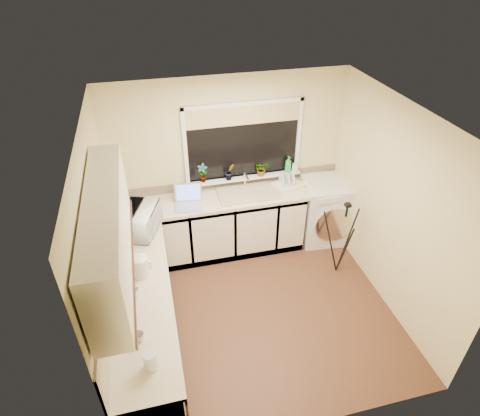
% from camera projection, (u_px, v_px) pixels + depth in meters
% --- Properties ---
extents(floor, '(3.20, 3.20, 0.00)m').
position_uv_depth(floor, '(256.00, 308.00, 4.97)').
color(floor, '#553122').
rests_on(floor, ground).
extents(ceiling, '(3.20, 3.20, 0.00)m').
position_uv_depth(ceiling, '(263.00, 121.00, 3.58)').
color(ceiling, white).
rests_on(ceiling, ground).
extents(wall_back, '(3.20, 0.00, 3.20)m').
position_uv_depth(wall_back, '(229.00, 165.00, 5.48)').
color(wall_back, beige).
rests_on(wall_back, ground).
extents(wall_front, '(3.20, 0.00, 3.20)m').
position_uv_depth(wall_front, '(313.00, 345.00, 3.08)').
color(wall_front, beige).
rests_on(wall_front, ground).
extents(wall_left, '(0.00, 3.00, 3.00)m').
position_uv_depth(wall_left, '(104.00, 253.00, 3.96)').
color(wall_left, beige).
rests_on(wall_left, ground).
extents(wall_right, '(0.00, 3.00, 3.00)m').
position_uv_depth(wall_right, '(393.00, 209.00, 4.59)').
color(wall_right, beige).
rests_on(wall_right, ground).
extents(base_cabinet_back, '(2.55, 0.60, 0.86)m').
position_uv_depth(base_cabinet_back, '(212.00, 227.00, 5.62)').
color(base_cabinet_back, silver).
rests_on(base_cabinet_back, floor).
extents(base_cabinet_left, '(0.54, 2.40, 0.86)m').
position_uv_depth(base_cabinet_left, '(147.00, 324.00, 4.23)').
color(base_cabinet_left, silver).
rests_on(base_cabinet_left, floor).
extents(worktop_back, '(3.20, 0.60, 0.04)m').
position_uv_depth(worktop_back, '(234.00, 197.00, 5.43)').
color(worktop_back, beige).
rests_on(worktop_back, base_cabinet_back).
extents(worktop_left, '(0.60, 2.40, 0.04)m').
position_uv_depth(worktop_left, '(141.00, 294.00, 3.97)').
color(worktop_left, beige).
rests_on(worktop_left, base_cabinet_left).
extents(upper_cabinet, '(0.28, 1.90, 0.70)m').
position_uv_depth(upper_cabinet, '(109.00, 232.00, 3.31)').
color(upper_cabinet, silver).
rests_on(upper_cabinet, wall_left).
extents(splashback_left, '(0.02, 2.40, 0.45)m').
position_uv_depth(splashback_left, '(106.00, 282.00, 3.78)').
color(splashback_left, beige).
rests_on(splashback_left, wall_left).
extents(splashback_back, '(3.20, 0.02, 0.14)m').
position_uv_depth(splashback_back, '(229.00, 181.00, 5.61)').
color(splashback_back, beige).
rests_on(splashback_back, wall_back).
extents(window_glass, '(1.50, 0.02, 1.00)m').
position_uv_depth(window_glass, '(243.00, 142.00, 5.32)').
color(window_glass, black).
rests_on(window_glass, wall_back).
extents(window_blind, '(1.50, 0.02, 0.25)m').
position_uv_depth(window_blind, '(244.00, 115.00, 5.09)').
color(window_blind, tan).
rests_on(window_blind, wall_back).
extents(windowsill, '(1.60, 0.14, 0.03)m').
position_uv_depth(windowsill, '(244.00, 177.00, 5.57)').
color(windowsill, white).
rests_on(windowsill, wall_back).
extents(sink, '(0.82, 0.46, 0.03)m').
position_uv_depth(sink, '(248.00, 193.00, 5.45)').
color(sink, tan).
rests_on(sink, worktop_back).
extents(faucet, '(0.03, 0.03, 0.24)m').
position_uv_depth(faucet, '(245.00, 180.00, 5.54)').
color(faucet, silver).
rests_on(faucet, worktop_back).
extents(washing_machine, '(0.73, 0.71, 0.95)m').
position_uv_depth(washing_machine, '(324.00, 210.00, 5.89)').
color(washing_machine, silver).
rests_on(washing_machine, floor).
extents(laptop, '(0.39, 0.36, 0.26)m').
position_uv_depth(laptop, '(188.00, 200.00, 5.21)').
color(laptop, '#AAAAB2').
rests_on(laptop, worktop_back).
extents(kettle, '(0.17, 0.17, 0.22)m').
position_uv_depth(kettle, '(141.00, 267.00, 4.11)').
color(kettle, silver).
rests_on(kettle, worktop_left).
extents(dish_rack, '(0.45, 0.39, 0.06)m').
position_uv_depth(dish_rack, '(288.00, 185.00, 5.59)').
color(dish_rack, silver).
rests_on(dish_rack, worktop_back).
extents(tripod, '(0.71, 0.71, 1.10)m').
position_uv_depth(tripod, '(342.00, 239.00, 5.21)').
color(tripod, black).
rests_on(tripod, floor).
extents(glass_jug, '(0.12, 0.12, 0.17)m').
position_uv_depth(glass_jug, '(151.00, 360.00, 3.24)').
color(glass_jug, silver).
rests_on(glass_jug, worktop_left).
extents(steel_jar, '(0.07, 0.07, 0.10)m').
position_uv_depth(steel_jar, '(136.00, 293.00, 3.90)').
color(steel_jar, silver).
rests_on(steel_jar, worktop_left).
extents(microwave, '(0.54, 0.64, 0.30)m').
position_uv_depth(microwave, '(140.00, 221.00, 4.70)').
color(microwave, white).
rests_on(microwave, worktop_left).
extents(plant_a, '(0.16, 0.14, 0.27)m').
position_uv_depth(plant_a, '(203.00, 173.00, 5.36)').
color(plant_a, '#999999').
rests_on(plant_a, windowsill).
extents(plant_b, '(0.15, 0.13, 0.24)m').
position_uv_depth(plant_b, '(230.00, 172.00, 5.43)').
color(plant_b, '#999999').
rests_on(plant_b, windowsill).
extents(plant_d, '(0.20, 0.18, 0.20)m').
position_uv_depth(plant_d, '(262.00, 169.00, 5.53)').
color(plant_d, '#999999').
rests_on(plant_d, windowsill).
extents(soap_bottle_green, '(0.11, 0.11, 0.24)m').
position_uv_depth(soap_bottle_green, '(288.00, 164.00, 5.60)').
color(soap_bottle_green, green).
rests_on(soap_bottle_green, windowsill).
extents(soap_bottle_clear, '(0.10, 0.10, 0.17)m').
position_uv_depth(soap_bottle_clear, '(295.00, 166.00, 5.63)').
color(soap_bottle_clear, '#999999').
rests_on(soap_bottle_clear, windowsill).
extents(cup_back, '(0.12, 0.12, 0.09)m').
position_uv_depth(cup_back, '(306.00, 183.00, 5.61)').
color(cup_back, white).
rests_on(cup_back, worktop_back).
extents(cup_left, '(0.11, 0.11, 0.09)m').
position_uv_depth(cup_left, '(139.00, 337.00, 3.48)').
color(cup_left, beige).
rests_on(cup_left, worktop_left).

